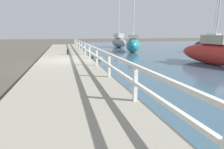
{
  "coord_description": "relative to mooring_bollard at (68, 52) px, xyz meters",
  "views": [
    {
      "loc": [
        -0.06,
        -12.12,
        2.05
      ],
      "look_at": [
        2.68,
        -2.12,
        -0.39
      ],
      "focal_mm": 28.0,
      "sensor_mm": 36.0,
      "label": 1
    }
  ],
  "objects": [
    {
      "name": "sailboat_teal",
      "position": [
        7.15,
        3.16,
        0.29
      ],
      "size": [
        2.57,
        3.38,
        6.55
      ],
      "rotation": [
        0.0,
        0.0,
        -0.41
      ],
      "color": "#1E707A",
      "rests_on": "water_surface"
    },
    {
      "name": "boulder_near_dock",
      "position": [
        2.37,
        -1.92,
        -0.39
      ],
      "size": [
        0.44,
        0.4,
        0.33
      ],
      "color": "slate",
      "rests_on": "ground"
    },
    {
      "name": "mooring_bollard",
      "position": [
        0.0,
        0.0,
        0.0
      ],
      "size": [
        0.16,
        0.16,
        0.47
      ],
      "color": "black",
      "rests_on": "dock_walkway"
    },
    {
      "name": "boulder_upstream",
      "position": [
        2.13,
        9.31,
        -0.42
      ],
      "size": [
        0.37,
        0.33,
        0.28
      ],
      "color": "#666056",
      "rests_on": "ground"
    },
    {
      "name": "railing",
      "position": [
        1.43,
        -3.02,
        0.42
      ],
      "size": [
        0.1,
        32.5,
        0.97
      ],
      "color": "silver",
      "rests_on": "dock_walkway"
    },
    {
      "name": "sailboat_red",
      "position": [
        9.38,
        -5.61,
        0.22
      ],
      "size": [
        1.46,
        5.56,
        4.93
      ],
      "rotation": [
        0.0,
        0.0,
        0.08
      ],
      "color": "red",
      "rests_on": "water_surface"
    },
    {
      "name": "sailboat_gray",
      "position": [
        7.75,
        10.35,
        0.3
      ],
      "size": [
        1.61,
        4.74,
        7.4
      ],
      "rotation": [
        0.0,
        0.0,
        0.08
      ],
      "color": "gray",
      "rests_on": "water_surface"
    },
    {
      "name": "sailboat_black",
      "position": [
        15.16,
        0.36,
        0.22
      ],
      "size": [
        1.12,
        5.46,
        5.37
      ],
      "rotation": [
        0.0,
        0.0,
        -0.03
      ],
      "color": "black",
      "rests_on": "water_surface"
    },
    {
      "name": "ground_plane",
      "position": [
        -0.24,
        -3.02,
        -0.56
      ],
      "size": [
        120.0,
        120.0,
        0.0
      ],
      "primitive_type": "plane",
      "color": "#4C473D"
    },
    {
      "name": "dock_walkway",
      "position": [
        -0.24,
        -3.02,
        -0.4
      ],
      "size": [
        3.52,
        36.0,
        0.32
      ],
      "color": "gray",
      "rests_on": "ground"
    },
    {
      "name": "boulder_mid_strip",
      "position": [
        2.0,
        -0.23,
        -0.32
      ],
      "size": [
        0.64,
        0.58,
        0.48
      ],
      "color": "#666056",
      "rests_on": "ground"
    }
  ]
}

